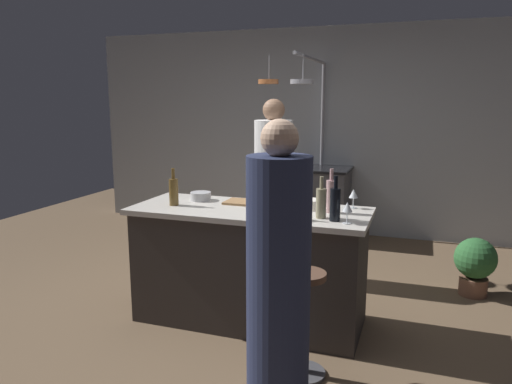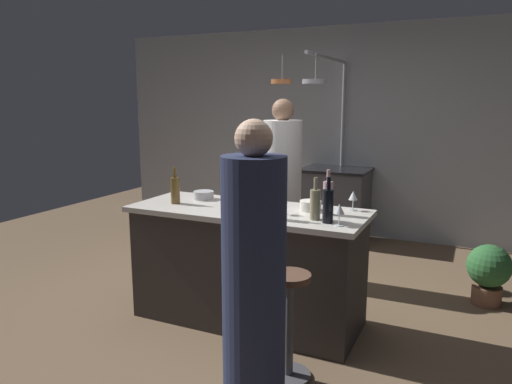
% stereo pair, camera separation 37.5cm
% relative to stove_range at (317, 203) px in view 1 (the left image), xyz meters
% --- Properties ---
extents(ground_plane, '(9.00, 9.00, 0.00)m').
position_rel_stove_range_xyz_m(ground_plane, '(0.00, -2.45, -0.45)').
color(ground_plane, brown).
extents(back_wall, '(6.40, 0.16, 2.60)m').
position_rel_stove_range_xyz_m(back_wall, '(0.00, 0.40, 0.85)').
color(back_wall, '#9EA3A8').
rests_on(back_wall, ground_plane).
extents(kitchen_island, '(1.80, 0.72, 0.90)m').
position_rel_stove_range_xyz_m(kitchen_island, '(0.00, -2.45, 0.01)').
color(kitchen_island, '#332D2B').
rests_on(kitchen_island, ground_plane).
extents(stove_range, '(0.80, 0.64, 0.89)m').
position_rel_stove_range_xyz_m(stove_range, '(0.00, 0.00, 0.00)').
color(stove_range, '#47474C').
rests_on(stove_range, ground_plane).
extents(chef, '(0.36, 0.36, 1.72)m').
position_rel_stove_range_xyz_m(chef, '(-0.12, -1.45, 0.35)').
color(chef, white).
rests_on(chef, ground_plane).
extents(bar_stool_right, '(0.28, 0.28, 0.68)m').
position_rel_stove_range_xyz_m(bar_stool_right, '(0.58, -3.07, -0.07)').
color(bar_stool_right, '#4C4C51').
rests_on(bar_stool_right, ground_plane).
extents(guest_right, '(0.34, 0.34, 1.62)m').
position_rel_stove_range_xyz_m(guest_right, '(0.53, -3.46, 0.30)').
color(guest_right, '#262D4C').
rests_on(guest_right, ground_plane).
extents(overhead_pot_rack, '(0.57, 1.46, 2.17)m').
position_rel_stove_range_xyz_m(overhead_pot_rack, '(-0.04, -0.43, 1.16)').
color(overhead_pot_rack, gray).
rests_on(overhead_pot_rack, ground_plane).
extents(potted_plant, '(0.36, 0.36, 0.52)m').
position_rel_stove_range_xyz_m(potted_plant, '(1.71, -1.33, -0.15)').
color(potted_plant, brown).
rests_on(potted_plant, ground_plane).
extents(cutting_board, '(0.32, 0.22, 0.02)m').
position_rel_stove_range_xyz_m(cutting_board, '(-0.09, -2.29, 0.46)').
color(cutting_board, '#997047').
rests_on(cutting_board, kitchen_island).
extents(pepper_mill, '(0.05, 0.05, 0.21)m').
position_rel_stove_range_xyz_m(pepper_mill, '(0.12, -2.72, 0.56)').
color(pepper_mill, '#382319').
rests_on(pepper_mill, kitchen_island).
extents(wine_bottle_dark, '(0.07, 0.07, 0.31)m').
position_rel_stove_range_xyz_m(wine_bottle_dark, '(0.67, -2.61, 0.57)').
color(wine_bottle_dark, black).
rests_on(wine_bottle_dark, kitchen_island).
extents(wine_bottle_green, '(0.07, 0.07, 0.32)m').
position_rel_stove_range_xyz_m(wine_bottle_green, '(0.28, -2.67, 0.58)').
color(wine_bottle_green, '#193D23').
rests_on(wine_bottle_green, kitchen_island).
extents(wine_bottle_amber, '(0.07, 0.07, 0.29)m').
position_rel_stove_range_xyz_m(wine_bottle_amber, '(-0.60, -2.53, 0.56)').
color(wine_bottle_amber, brown).
rests_on(wine_bottle_amber, kitchen_island).
extents(wine_bottle_white, '(0.07, 0.07, 0.29)m').
position_rel_stove_range_xyz_m(wine_bottle_white, '(0.57, -2.56, 0.56)').
color(wine_bottle_white, gray).
rests_on(wine_bottle_white, kitchen_island).
extents(wine_bottle_rose, '(0.07, 0.07, 0.32)m').
position_rel_stove_range_xyz_m(wine_bottle_rose, '(0.60, -2.38, 0.58)').
color(wine_bottle_rose, '#B78C8E').
rests_on(wine_bottle_rose, kitchen_island).
extents(wine_glass_near_left_guest, '(0.07, 0.07, 0.15)m').
position_rel_stove_range_xyz_m(wine_glass_near_left_guest, '(0.74, -2.18, 0.56)').
color(wine_glass_near_left_guest, silver).
rests_on(wine_glass_near_left_guest, kitchen_island).
extents(wine_glass_by_chef, '(0.07, 0.07, 0.15)m').
position_rel_stove_range_xyz_m(wine_glass_by_chef, '(0.76, -2.66, 0.56)').
color(wine_glass_by_chef, silver).
rests_on(wine_glass_by_chef, kitchen_island).
extents(wine_glass_near_right_guest, '(0.07, 0.07, 0.15)m').
position_rel_stove_range_xyz_m(wine_glass_near_right_guest, '(0.31, -2.52, 0.56)').
color(wine_glass_near_right_guest, silver).
rests_on(wine_glass_near_right_guest, kitchen_island).
extents(mixing_bowl_steel, '(0.17, 0.17, 0.07)m').
position_rel_stove_range_xyz_m(mixing_bowl_steel, '(-0.48, -2.29, 0.49)').
color(mixing_bowl_steel, '#B7B7BC').
rests_on(mixing_bowl_steel, kitchen_island).
extents(mixing_bowl_ceramic, '(0.16, 0.16, 0.07)m').
position_rel_stove_range_xyz_m(mixing_bowl_ceramic, '(0.45, -2.31, 0.49)').
color(mixing_bowl_ceramic, silver).
rests_on(mixing_bowl_ceramic, kitchen_island).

